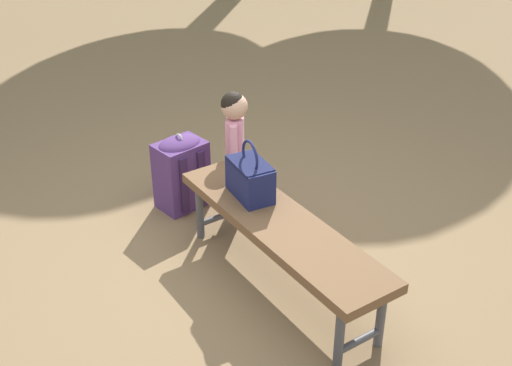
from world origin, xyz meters
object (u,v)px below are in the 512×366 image
handbag (250,177)px  child_standing (235,133)px  backpack_large (181,170)px  park_bench (281,230)px

handbag → child_standing: size_ratio=0.42×
handbag → backpack_large: size_ratio=0.65×
handbag → backpack_large: handbag is taller
backpack_large → child_standing: bearing=-119.2°
child_standing → backpack_large: size_ratio=1.55×
handbag → backpack_large: 0.84m
handbag → park_bench: bearing=-172.7°
park_bench → child_standing: size_ratio=1.88×
handbag → child_standing: bearing=-14.1°
park_bench → handbag: bearing=7.3°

